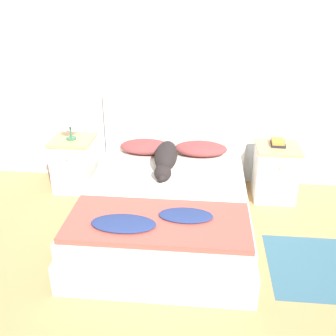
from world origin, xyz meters
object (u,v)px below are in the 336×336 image
at_px(pillow_right, 201,149).
at_px(table_lamp, 69,119).
at_px(bed, 166,208).
at_px(book_stack, 278,143).
at_px(nightstand_left, 75,164).
at_px(pillow_left, 146,147).
at_px(nightstand_right, 275,172).
at_px(dog, 166,158).

bearing_deg(pillow_right, table_lamp, -177.32).
relative_size(bed, pillow_right, 3.48).
xyz_separation_m(bed, book_stack, (1.11, 0.76, 0.41)).
height_order(nightstand_left, book_stack, book_stack).
bearing_deg(table_lamp, pillow_left, 4.67).
height_order(nightstand_right, book_stack, book_stack).
bearing_deg(book_stack, pillow_right, 178.21).
bearing_deg(nightstand_left, book_stack, 0.80).
bearing_deg(pillow_right, dog, -132.83).
distance_m(nightstand_left, nightstand_right, 2.23).
relative_size(bed, nightstand_right, 3.32).
distance_m(pillow_right, dog, 0.51).
height_order(book_stack, table_lamp, table_lamp).
xyz_separation_m(nightstand_left, nightstand_right, (2.23, 0.00, 0.00)).
distance_m(nightstand_right, pillow_left, 1.44).
distance_m(dog, book_stack, 1.21).
bearing_deg(nightstand_right, pillow_left, 177.72).
distance_m(pillow_left, pillow_right, 0.61).
bearing_deg(pillow_right, nightstand_left, -177.72).
distance_m(nightstand_right, dog, 1.23).
bearing_deg(dog, table_lamp, 164.08).
bearing_deg(pillow_right, book_stack, -1.79).
relative_size(pillow_left, pillow_right, 1.00).
bearing_deg(pillow_right, pillow_left, 180.00).
relative_size(dog, book_stack, 4.23).
xyz_separation_m(bed, nightstand_right, (1.12, 0.73, 0.08)).
relative_size(nightstand_right, book_stack, 3.18).
height_order(pillow_left, table_lamp, table_lamp).
relative_size(pillow_left, book_stack, 3.03).
height_order(nightstand_left, pillow_left, nightstand_left).
height_order(pillow_left, pillow_right, same).
bearing_deg(pillow_left, bed, -68.92).
height_order(nightstand_right, pillow_left, nightstand_right).
height_order(pillow_right, book_stack, book_stack).
xyz_separation_m(nightstand_right, pillow_right, (-0.81, 0.06, 0.22)).
bearing_deg(bed, pillow_right, 68.92).
xyz_separation_m(nightstand_right, dog, (-1.16, -0.32, 0.26)).
height_order(bed, nightstand_right, nightstand_right).
xyz_separation_m(pillow_right, dog, (-0.35, -0.37, 0.04)).
relative_size(book_stack, table_lamp, 0.62).
relative_size(nightstand_left, pillow_left, 1.05).
relative_size(pillow_left, dog, 0.72).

